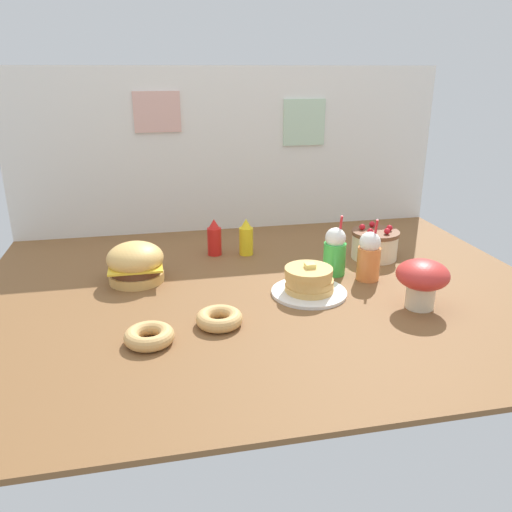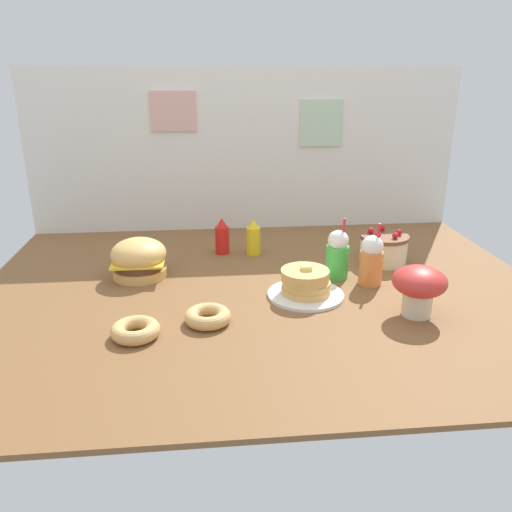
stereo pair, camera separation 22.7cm
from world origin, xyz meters
TOP-DOWN VIEW (x-y plane):
  - ground_plane at (0.00, 0.00)m, footprint 2.45×1.89m
  - back_wall at (0.00, 0.94)m, footprint 2.45×0.04m
  - burger at (-0.55, 0.21)m, footprint 0.25×0.25m
  - pancake_stack at (0.17, -0.08)m, footprint 0.32×0.32m
  - layer_cake at (0.62, 0.28)m, footprint 0.24×0.24m
  - ketchup_bottle at (-0.16, 0.49)m, footprint 0.07×0.07m
  - mustard_bottle at (0.00, 0.46)m, footprint 0.07×0.07m
  - cream_soda_cup at (0.35, 0.11)m, footprint 0.10×0.10m
  - orange_float_cup at (0.48, 0.02)m, footprint 0.10×0.10m
  - donut_pink_glaze at (-0.50, -0.37)m, footprint 0.18×0.18m
  - donut_chocolate at (-0.24, -0.28)m, footprint 0.18×0.18m
  - mushroom_stool at (0.56, -0.30)m, footprint 0.21×0.21m

SIDE VIEW (x-z plane):
  - ground_plane at x=0.00m, z-range -0.02..0.00m
  - donut_pink_glaze at x=-0.50m, z-range 0.00..0.05m
  - donut_chocolate at x=-0.24m, z-range 0.00..0.05m
  - pancake_stack at x=0.17m, z-range -0.02..0.12m
  - layer_cake at x=0.62m, z-range -0.01..0.16m
  - burger at x=-0.55m, z-range 0.00..0.18m
  - ketchup_bottle at x=-0.16m, z-range -0.01..0.18m
  - mustard_bottle at x=0.00m, z-range -0.01..0.18m
  - cream_soda_cup at x=0.35m, z-range -0.03..0.25m
  - orange_float_cup at x=0.48m, z-range -0.03..0.25m
  - mushroom_stool at x=0.56m, z-range 0.02..0.22m
  - back_wall at x=0.00m, z-range 0.00..0.92m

